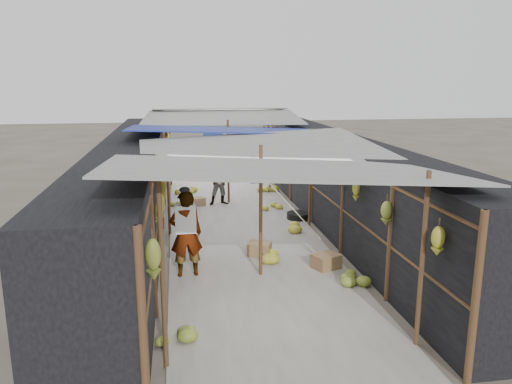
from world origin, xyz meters
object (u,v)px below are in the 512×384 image
crate_near (259,249)px  black_basin (298,216)px  vendor_seated (269,176)px  vendor_elderly (186,234)px  shopper_blue (221,180)px

crate_near → black_basin: crate_near is taller
black_basin → vendor_seated: size_ratio=0.64×
vendor_elderly → vendor_seated: size_ratio=1.77×
crate_near → vendor_seated: bearing=98.0°
shopper_blue → black_basin: bearing=-53.1°
shopper_blue → vendor_seated: bearing=37.8°
black_basin → vendor_elderly: vendor_elderly is taller
shopper_blue → crate_near: bearing=-92.8°
vendor_elderly → shopper_blue: bearing=-108.9°
black_basin → shopper_blue: size_ratio=0.40×
shopper_blue → vendor_seated: size_ratio=1.59×
crate_near → vendor_elderly: vendor_elderly is taller
crate_near → shopper_blue: size_ratio=0.31×
vendor_elderly → vendor_seated: vendor_elderly is taller
vendor_elderly → vendor_seated: 8.09m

